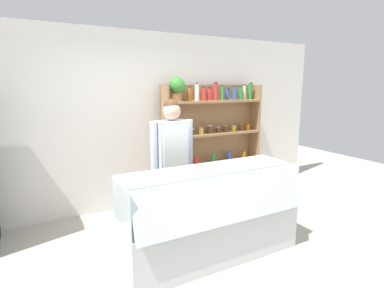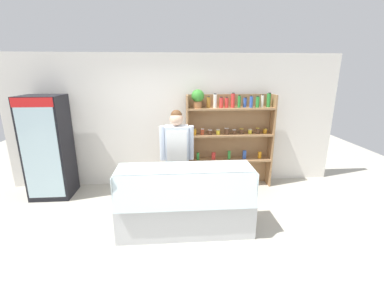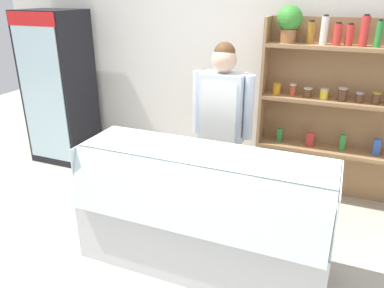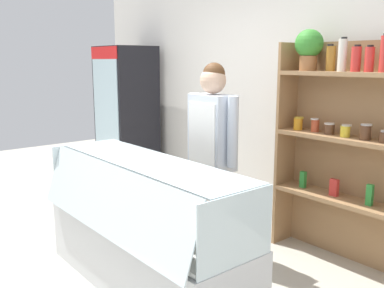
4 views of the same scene
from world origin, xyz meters
TOP-DOWN VIEW (x-y plane):
  - ground_plane at (0.00, 0.00)m, footprint 12.00×12.00m
  - back_wall at (0.00, 1.97)m, footprint 6.80×0.10m
  - shelving_unit at (1.05, 1.71)m, footprint 1.76×0.29m
  - deli_display_case at (0.11, 0.13)m, footprint 1.99×0.71m
  - shop_clerk at (0.01, 0.92)m, footprint 0.59×0.25m

SIDE VIEW (x-z plane):
  - ground_plane at x=0.00m, z-range 0.00..0.00m
  - deli_display_case at x=0.11m, z-range -0.19..0.82m
  - shop_clerk at x=0.01m, z-range 0.16..1.90m
  - shelving_unit at x=1.05m, z-range 0.13..2.15m
  - back_wall at x=0.00m, z-range 0.00..2.70m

